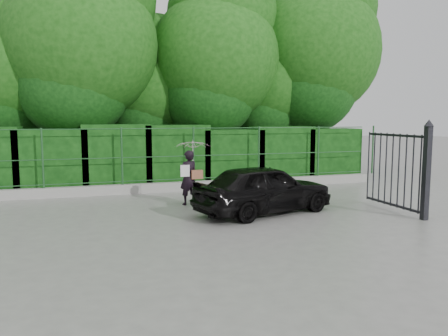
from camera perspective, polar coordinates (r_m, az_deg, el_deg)
name	(u,v)px	position (r m, az deg, el deg)	size (l,w,h in m)	color
ground	(223,222)	(10.13, -0.15, -7.09)	(80.00, 80.00, 0.00)	gray
kerb	(182,186)	(14.38, -5.51, -2.42)	(14.00, 0.25, 0.30)	#9E9E99
fence	(188,154)	(14.30, -4.69, 1.78)	(14.13, 0.06, 1.80)	#1F4D24
hedge	(173,157)	(15.23, -6.62, 1.43)	(14.20, 1.20, 2.17)	black
trees	(192,61)	(17.75, -4.20, 13.78)	(17.10, 6.15, 8.08)	black
gate	(412,168)	(11.55, 23.35, 0.04)	(0.22, 2.33, 2.36)	black
woman	(192,162)	(12.08, -4.20, 0.80)	(0.99, 1.01, 1.78)	black
car	(264,189)	(11.02, 5.26, -2.69)	(1.48, 3.67, 1.25)	black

